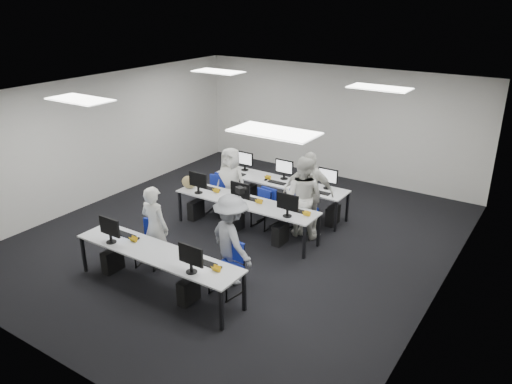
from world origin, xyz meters
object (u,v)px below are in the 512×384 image
Objects in this scene: chair_0 at (150,251)px; student_3 at (308,193)px; desk_mid at (245,203)px; student_0 at (155,228)px; chair_5 at (228,197)px; student_1 at (303,197)px; student_2 at (231,181)px; chair_7 at (303,217)px; chair_1 at (227,277)px; chair_3 at (264,215)px; photographer at (231,240)px; chair_4 at (300,221)px; desk_front at (157,254)px; chair_2 at (216,202)px; chair_6 at (269,211)px.

chair_0 is 3.39m from student_3.
student_0 is (-0.59, -2.03, 0.11)m from desk_mid.
student_1 is at bearing -10.37° from chair_5.
chair_5 is 0.58m from student_2.
desk_mid is 1.30m from chair_7.
chair_1 is at bearing -63.44° from desk_mid.
student_2 is (-1.77, -0.17, 0.49)m from chair_7.
chair_3 is (0.14, 0.50, -0.42)m from desk_mid.
photographer is (-0.13, 0.31, 0.53)m from chair_1.
chair_3 is at bearing 74.17° from desk_mid.
chair_5 reaches higher than chair_4.
photographer is at bearing 45.10° from desk_front.
chair_4 reaches higher than desk_mid.
chair_2 is 2.10m from chair_7.
student_3 is (1.65, 2.78, 0.10)m from student_0.
chair_3 is at bearing 172.86° from student_3.
student_3 reaches higher than chair_5.
chair_6 is at bearing -15.49° from student_1.
student_0 is at bearing -106.08° from desk_mid.
chair_3 is at bearing 87.38° from desk_front.
desk_front is at bearing -85.63° from chair_7.
student_0 reaches higher than chair_6.
chair_6 is at bearing 101.58° from chair_3.
chair_0 is at bearing -109.69° from desk_mid.
chair_2 is at bearing -145.24° from student_2.
chair_4 is 0.65m from student_3.
chair_3 is at bearing -76.95° from chair_6.
desk_front is at bearing -81.38° from chair_2.
student_3 reaches higher than chair_2.
student_0 reaches higher than desk_front.
desk_mid is at bearing -106.63° from student_0.
chair_5 is at bearing 133.23° from chair_1.
chair_0 is at bearing 8.33° from student_0.
chair_1 is 2.83m from student_3.
photographer reaches higher than chair_1.
student_2 reaches higher than chair_1.
student_1 is at bearing -7.71° from chair_2.
chair_6 is at bearing 60.47° from chair_0.
student_3 is at bearing -71.26° from photographer.
student_1 is (1.75, 2.66, 0.59)m from chair_0.
chair_5 reaches higher than chair_0.
chair_6 is (0.85, 2.82, -0.01)m from chair_0.
chair_7 is at bearing 98.94° from chair_1.
chair_6 is at bearing -156.06° from chair_7.
student_1 is at bearing -121.85° from student_0.
chair_0 is (-0.74, -2.06, -0.41)m from desk_mid.
student_2 reaches higher than chair_2.
desk_mid is 1.87× the size of student_1.
student_2 is 2.93m from photographer.
chair_3 is 2.69m from student_0.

